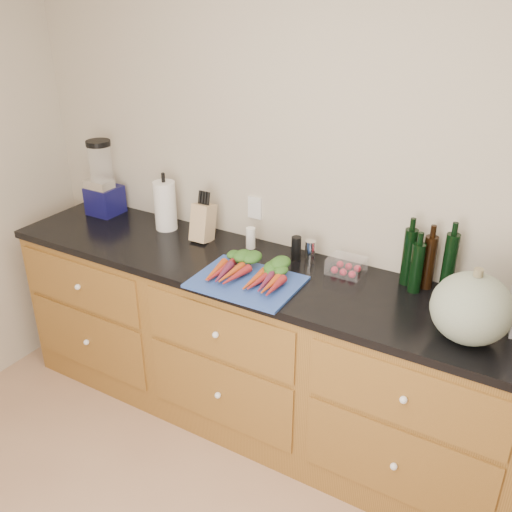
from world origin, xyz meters
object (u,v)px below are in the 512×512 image
Objects in this scene: carrots at (252,272)px; squash at (472,308)px; knife_block at (203,223)px; cutting_board at (247,282)px; paper_towel at (165,206)px; tomato_box at (346,266)px; blender_appliance at (103,182)px.

carrots is 1.28× the size of squash.
cutting_board is at bearing -33.28° from knife_block.
paper_towel is 1.63× the size of tomato_box.
squash is 0.70× the size of blender_appliance.
carrots is 2.00× the size of knife_block.
paper_towel is at bearing 171.10° from squash.
cutting_board is 1.25m from blender_appliance.
carrots is (0.00, 0.05, 0.03)m from cutting_board.
knife_block reaches higher than carrots.
paper_towel is at bearing 156.23° from cutting_board.
paper_towel is (-0.73, 0.32, 0.13)m from cutting_board.
knife_block reaches higher than cutting_board.
knife_block is at bearing 170.24° from squash.
squash reaches higher than paper_towel.
carrots is 2.37× the size of tomato_box.
blender_appliance is 0.74m from knife_block.
squash is at bearing -9.76° from knife_block.
squash is 1.13× the size of paper_towel.
tomato_box is at bearing 0.46° from blender_appliance.
tomato_box is at bearing 2.10° from knife_block.
knife_block is 1.19× the size of tomato_box.
cutting_board is 1.22× the size of carrots.
cutting_board is 1.10× the size of blender_appliance.
paper_towel is (-0.73, 0.27, 0.10)m from carrots.
paper_towel is at bearing 0.30° from blender_appliance.
blender_appliance is (-1.19, 0.32, 0.19)m from cutting_board.
blender_appliance is 0.47m from paper_towel.
blender_appliance reaches higher than tomato_box.
blender_appliance is at bearing 173.04° from squash.
carrots is at bearing -20.71° from paper_towel.
squash is 2.19m from blender_appliance.
blender_appliance is (-2.17, 0.27, 0.05)m from squash.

